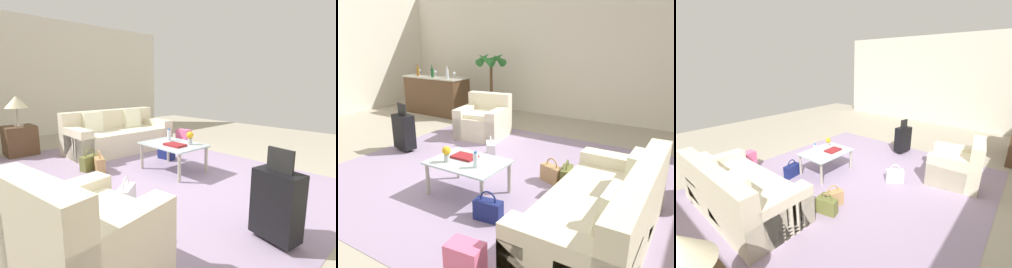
% 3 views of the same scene
% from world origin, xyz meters
% --- Properties ---
extents(ground_plane, '(12.00, 12.00, 0.00)m').
position_xyz_m(ground_plane, '(0.00, 0.00, 0.00)').
color(ground_plane, '#A89E89').
extents(wall_right, '(0.12, 8.00, 3.10)m').
position_xyz_m(wall_right, '(5.06, 0.00, 1.55)').
color(wall_right, silver).
rests_on(wall_right, ground).
extents(area_rug, '(5.20, 4.40, 0.01)m').
position_xyz_m(area_rug, '(0.60, 0.20, 0.00)').
color(area_rug, '#9984A3').
rests_on(area_rug, ground).
extents(couch, '(0.98, 2.13, 0.84)m').
position_xyz_m(couch, '(2.20, -0.60, 0.29)').
color(couch, beige).
rests_on(couch, ground).
extents(armchair, '(1.02, 1.00, 0.84)m').
position_xyz_m(armchair, '(-0.91, 1.67, 0.30)').
color(armchair, beige).
rests_on(armchair, ground).
extents(coffee_table, '(0.96, 0.70, 0.45)m').
position_xyz_m(coffee_table, '(0.40, -0.50, 0.39)').
color(coffee_table, silver).
rests_on(coffee_table, ground).
extents(water_bottle, '(0.06, 0.06, 0.20)m').
position_xyz_m(water_bottle, '(0.60, -0.60, 0.55)').
color(water_bottle, silver).
rests_on(water_bottle, coffee_table).
extents(coffee_table_book, '(0.32, 0.22, 0.03)m').
position_xyz_m(coffee_table_book, '(0.28, -0.42, 0.47)').
color(coffee_table_book, maroon).
rests_on(coffee_table_book, coffee_table).
extents(flower_vase, '(0.11, 0.11, 0.21)m').
position_xyz_m(flower_vase, '(0.18, -0.65, 0.57)').
color(flower_vase, '#B2B7BC').
rests_on(flower_vase, coffee_table).
extents(side_table, '(0.55, 0.55, 0.57)m').
position_xyz_m(side_table, '(3.20, 1.00, 0.29)').
color(side_table, '#513823').
rests_on(side_table, ground).
extents(table_lamp, '(0.42, 0.42, 0.59)m').
position_xyz_m(table_lamp, '(3.20, 1.00, 1.03)').
color(table_lamp, '#ADA899').
rests_on(table_lamp, side_table).
extents(suitcase_black, '(0.43, 0.29, 0.85)m').
position_xyz_m(suitcase_black, '(-1.60, 0.20, 0.36)').
color(suitcase_black, black).
rests_on(suitcase_black, ground).
extents(handbag_tan, '(0.35, 0.24, 0.36)m').
position_xyz_m(handbag_tan, '(1.16, 0.39, 0.13)').
color(handbag_tan, tan).
rests_on(handbag_tan, ground).
extents(handbag_navy, '(0.34, 0.18, 0.36)m').
position_xyz_m(handbag_navy, '(0.98, -0.89, 0.13)').
color(handbag_navy, navy).
rests_on(handbag_navy, ground).
extents(handbag_olive, '(0.22, 0.34, 0.36)m').
position_xyz_m(handbag_olive, '(1.36, 0.45, 0.13)').
color(handbag_olive, olive).
rests_on(handbag_olive, ground).
extents(handbag_white, '(0.31, 0.34, 0.36)m').
position_xyz_m(handbag_white, '(-0.14, 0.77, 0.13)').
color(handbag_white, white).
rests_on(handbag_white, ground).
extents(backpack_pink, '(0.32, 0.27, 0.40)m').
position_xyz_m(backpack_pink, '(1.40, -1.79, 0.19)').
color(backpack_pink, pink).
rests_on(backpack_pink, ground).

